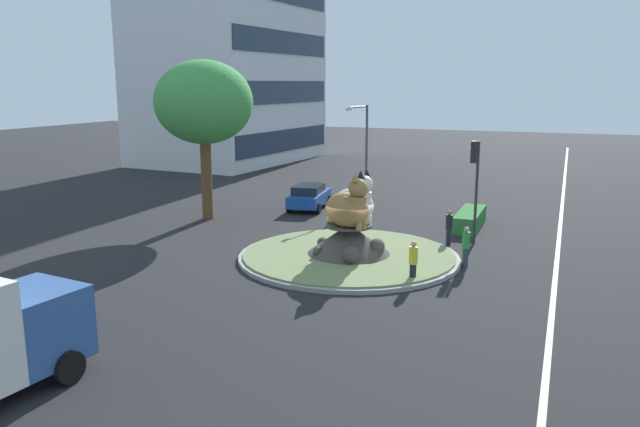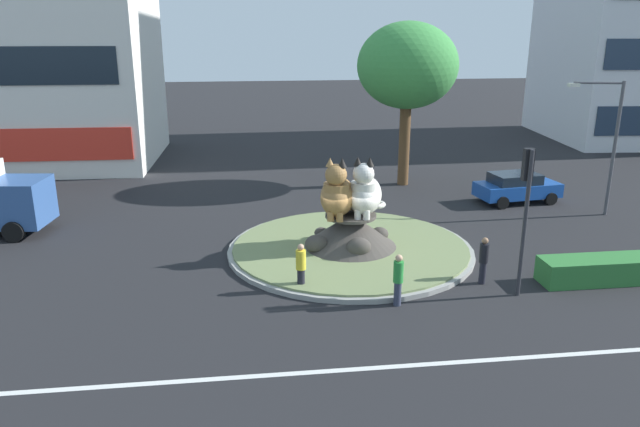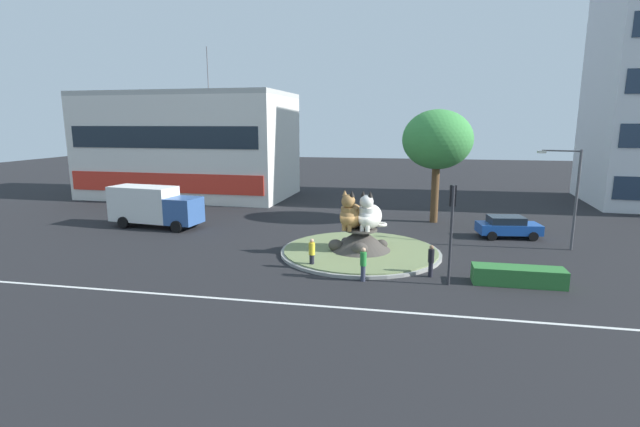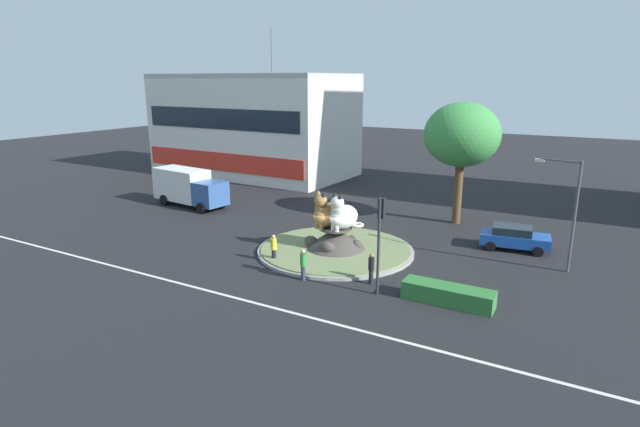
% 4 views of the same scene
% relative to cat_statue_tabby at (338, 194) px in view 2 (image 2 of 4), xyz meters
% --- Properties ---
extents(ground_plane, '(160.00, 160.00, 0.00)m').
position_rel_cat_statue_tabby_xyz_m(ground_plane, '(0.57, 0.20, -2.48)').
color(ground_plane, black).
extents(lane_centreline, '(112.00, 0.20, 0.01)m').
position_rel_cat_statue_tabby_xyz_m(lane_centreline, '(0.57, -8.53, -2.48)').
color(lane_centreline, silver).
rests_on(lane_centreline, ground).
extents(roundabout_island, '(9.89, 9.89, 1.59)m').
position_rel_cat_statue_tabby_xyz_m(roundabout_island, '(0.57, 0.19, -2.00)').
color(roundabout_island, gray).
rests_on(roundabout_island, ground).
extents(cat_statue_tabby, '(2.04, 2.48, 2.44)m').
position_rel_cat_statue_tabby_xyz_m(cat_statue_tabby, '(0.00, 0.00, 0.00)').
color(cat_statue_tabby, '#9E703D').
rests_on(cat_statue_tabby, roundabout_island).
extents(cat_statue_white, '(2.00, 2.40, 2.42)m').
position_rel_cat_statue_tabby_xyz_m(cat_statue_white, '(1.09, 0.09, -0.01)').
color(cat_statue_white, silver).
rests_on(cat_statue_white, roundabout_island).
extents(traffic_light_mast, '(0.33, 0.46, 5.02)m').
position_rel_cat_statue_tabby_xyz_m(traffic_light_mast, '(5.51, -4.51, 1.02)').
color(traffic_light_mast, '#2D2D33').
rests_on(traffic_light_mast, ground).
extents(clipped_hedge_strip, '(4.42, 1.20, 0.90)m').
position_rel_cat_statue_tabby_xyz_m(clipped_hedge_strip, '(8.93, -3.90, -2.03)').
color(clipped_hedge_strip, '#2D7033').
rests_on(clipped_hedge_strip, ground).
extents(broadleaf_tree_behind_island, '(5.52, 5.52, 9.04)m').
position_rel_cat_statue_tabby_xyz_m(broadleaf_tree_behind_island, '(5.47, 10.58, 4.16)').
color(broadleaf_tree_behind_island, brown).
rests_on(broadleaf_tree_behind_island, ground).
extents(streetlight_arm, '(2.48, 0.69, 6.37)m').
position_rel_cat_statue_tabby_xyz_m(streetlight_arm, '(13.39, 3.66, 1.32)').
color(streetlight_arm, '#4C4C51').
rests_on(streetlight_arm, ground).
extents(pedestrian_green_shirt, '(0.33, 0.33, 1.77)m').
position_rel_cat_statue_tabby_xyz_m(pedestrian_green_shirt, '(1.25, -4.86, -1.53)').
color(pedestrian_green_shirt, '#33384C').
rests_on(pedestrian_green_shirt, ground).
extents(pedestrian_yellow_shirt, '(0.35, 0.35, 1.70)m').
position_rel_cat_statue_tabby_xyz_m(pedestrian_yellow_shirt, '(-1.77, -3.29, -1.58)').
color(pedestrian_yellow_shirt, black).
rests_on(pedestrian_yellow_shirt, ground).
extents(pedestrian_black_shirt, '(0.32, 0.32, 1.72)m').
position_rel_cat_statue_tabby_xyz_m(pedestrian_black_shirt, '(4.67, -3.52, -1.56)').
color(pedestrian_black_shirt, black).
rests_on(pedestrian_black_shirt, ground).
extents(sedan_on_far_lane, '(4.42, 2.52, 1.54)m').
position_rel_cat_statue_tabby_xyz_m(sedan_on_far_lane, '(10.35, 6.23, -1.67)').
color(sedan_on_far_lane, '#19479E').
rests_on(sedan_on_far_lane, ground).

